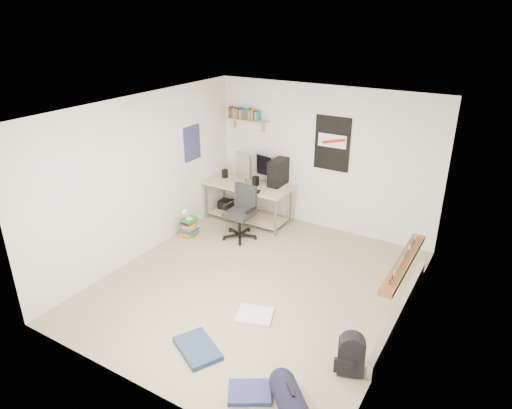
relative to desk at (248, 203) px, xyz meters
The scene contains 26 objects.
floor 2.15m from the desk, 55.31° to the right, with size 4.00×4.50×0.01m, color gray.
ceiling 3.01m from the desk, 55.31° to the right, with size 4.00×4.50×0.01m, color white.
back_wall 1.58m from the desk, 22.99° to the left, with size 4.00×0.01×2.50m, color silver.
left_wall 2.11m from the desk, 114.61° to the right, with size 0.01×4.50×2.50m, color silver.
right_wall 3.76m from the desk, 28.49° to the right, with size 0.01×4.50×2.50m, color silver.
desk is the anchor object (origin of this frame).
monitor_left 0.58m from the desk, 163.65° to the left, with size 0.39×0.10×0.43m, color #AEAFB4.
monitor_right 0.64m from the desk, 50.26° to the left, with size 0.37×0.09×0.40m, color #B1B2B6.
pc_tower 0.80m from the desk, 28.36° to the left, with size 0.21×0.45×0.47m, color black.
keyboard 0.49m from the desk, 57.98° to the right, with size 0.43×0.15×0.02m, color black.
speaker_left 0.70m from the desk, behind, with size 0.08×0.08×0.17m, color black.
speaker_right 0.47m from the desk, ahead, with size 0.09×0.09×0.18m, color black.
office_chair 0.69m from the desk, 70.46° to the right, with size 0.60×0.60×0.92m, color black.
wall_shelf 1.49m from the desk, 121.51° to the left, with size 0.80×0.22×0.24m, color tan.
poster_back_wall 1.87m from the desk, 19.75° to the left, with size 0.62×0.03×0.92m, color black.
poster_left_wall 1.48m from the desk, 145.10° to the right, with size 0.02×0.42×0.60m, color navy.
window 3.64m from the desk, 24.57° to the right, with size 0.10×1.50×1.26m, color brown.
baseboard_heater 3.49m from the desk, 24.53° to the right, with size 0.08×2.50×0.18m, color #B7B2A8.
backpack 3.99m from the desk, 42.11° to the right, with size 0.28×0.23×0.38m, color black.
duffel_bag 4.37m from the desk, 52.82° to the right, with size 0.27×0.27×0.53m, color black.
tshirt 2.87m from the desk, 56.45° to the right, with size 0.45×0.38×0.04m, color silver.
jeans_a 3.54m from the desk, 67.67° to the right, with size 0.59×0.38×0.06m, color #22334D.
jeans_b 4.15m from the desk, 57.97° to the right, with size 0.44×0.33×0.05m, color navy.
book_stack 1.19m from the desk, 117.69° to the right, with size 0.46×0.38×0.32m, color brown.
desk_lamp 1.18m from the desk, 116.37° to the right, with size 0.11×0.19×0.19m, color white.
subwoofer 0.59m from the desk, behind, with size 0.23×0.23×0.26m, color black.
Camera 1 is at (2.84, -4.73, 3.63)m, focal length 32.00 mm.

